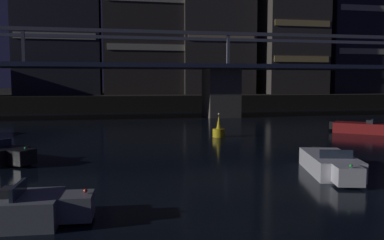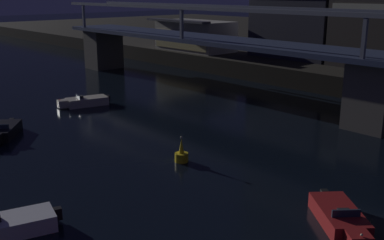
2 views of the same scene
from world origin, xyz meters
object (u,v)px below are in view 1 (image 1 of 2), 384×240
object	(u,v)px
speedboat_near_left	(364,128)
channel_buoy	(219,130)
speedboat_near_center	(331,164)
river_bridge	(221,78)
tower_east_tall	(286,11)

from	to	relation	value
speedboat_near_left	channel_buoy	world-z (taller)	channel_buoy
speedboat_near_center	channel_buoy	distance (m)	12.38
speedboat_near_center	channel_buoy	xyz separation A→B (m)	(-1.77, 12.26, 0.06)
river_bridge	speedboat_near_center	distance (m)	29.52
tower_east_tall	speedboat_near_center	bearing A→B (deg)	-111.71
speedboat_near_left	channel_buoy	size ratio (longest dim) A/B	2.62
tower_east_tall	channel_buoy	xyz separation A→B (m)	(-20.40, -34.54, -15.17)
speedboat_near_center	tower_east_tall	bearing A→B (deg)	68.29
speedboat_near_left	speedboat_near_center	distance (m)	15.77
river_bridge	speedboat_near_center	world-z (taller)	river_bridge
speedboat_near_left	speedboat_near_center	size ratio (longest dim) A/B	0.89
speedboat_near_left	channel_buoy	xyz separation A→B (m)	(-11.69, -0.00, 0.06)
speedboat_near_center	channel_buoy	world-z (taller)	channel_buoy
tower_east_tall	speedboat_near_left	size ratio (longest dim) A/B	5.89
tower_east_tall	channel_buoy	world-z (taller)	tower_east_tall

